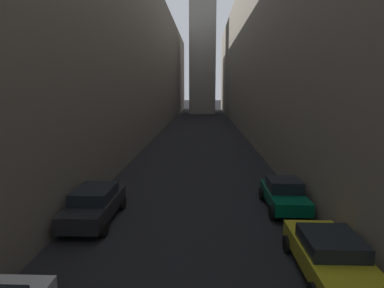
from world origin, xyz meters
TOP-DOWN VIEW (x-y plane):
  - ground_plane at (0.00, 48.00)m, footprint 264.00×264.00m
  - building_block_left at (-10.73, 50.00)m, footprint 10.46×108.00m
  - building_block_right at (12.82, 50.00)m, footprint 14.65×108.00m
  - parked_car_left_third at (-4.40, 19.76)m, footprint 1.95×4.37m
  - parked_car_right_third at (4.40, 15.81)m, footprint 2.04×4.25m
  - parked_car_right_far at (4.40, 21.61)m, footprint 1.90×3.92m

SIDE VIEW (x-z plane):
  - ground_plane at x=0.00m, z-range 0.00..0.00m
  - parked_car_right_third at x=4.40m, z-range 0.03..1.43m
  - parked_car_right_far at x=4.40m, z-range 0.01..1.51m
  - parked_car_left_third at x=-4.40m, z-range 0.03..1.56m
  - building_block_left at x=-10.73m, z-range 0.00..19.00m
  - building_block_right at x=12.82m, z-range 0.00..20.72m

